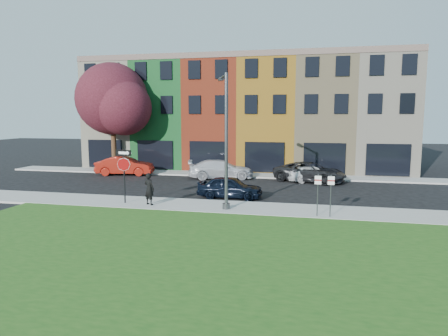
% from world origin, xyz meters
% --- Properties ---
extents(ground, '(120.00, 120.00, 0.00)m').
position_xyz_m(ground, '(0.00, 0.00, 0.00)').
color(ground, black).
rests_on(ground, ground).
extents(sidewalk_near, '(40.00, 3.00, 0.12)m').
position_xyz_m(sidewalk_near, '(2.00, 3.00, 0.06)').
color(sidewalk_near, gray).
rests_on(sidewalk_near, ground).
extents(sidewalk_far, '(40.00, 2.40, 0.12)m').
position_xyz_m(sidewalk_far, '(-3.00, 15.00, 0.06)').
color(sidewalk_far, gray).
rests_on(sidewalk_far, ground).
extents(rowhouse_block, '(30.00, 10.12, 10.00)m').
position_xyz_m(rowhouse_block, '(-2.50, 21.18, 4.99)').
color(rowhouse_block, beige).
rests_on(rowhouse_block, ground).
extents(stop_sign, '(1.03, 0.27, 3.03)m').
position_xyz_m(stop_sign, '(-6.40, 2.63, 2.28)').
color(stop_sign, black).
rests_on(stop_sign, sidewalk_near).
extents(man, '(0.95, 0.88, 1.79)m').
position_xyz_m(man, '(-4.84, 2.48, 1.01)').
color(man, black).
rests_on(man, sidewalk_near).
extents(sedan_near, '(1.80, 4.07, 1.36)m').
position_xyz_m(sedan_near, '(-0.92, 5.77, 0.68)').
color(sedan_near, black).
rests_on(sedan_near, ground).
extents(parked_car_red, '(3.49, 5.44, 1.58)m').
position_xyz_m(parked_car_red, '(-11.61, 13.24, 0.79)').
color(parked_car_red, maroon).
rests_on(parked_car_red, ground).
extents(parked_car_silver, '(4.85, 6.33, 1.51)m').
position_xyz_m(parked_car_silver, '(-3.17, 13.10, 0.76)').
color(parked_car_silver, silver).
rests_on(parked_car_silver, ground).
extents(parked_car_dark, '(6.04, 7.07, 1.51)m').
position_xyz_m(parked_car_dark, '(3.86, 13.01, 0.76)').
color(parked_car_dark, black).
rests_on(parked_car_dark, ground).
extents(parked_car_white, '(4.02, 4.82, 1.30)m').
position_xyz_m(parked_car_white, '(4.02, 13.00, 0.65)').
color(parked_car_white, white).
rests_on(parked_car_white, ground).
extents(street_lamp, '(1.15, 2.47, 7.12)m').
position_xyz_m(street_lamp, '(-0.52, 2.62, 3.71)').
color(street_lamp, '#444649').
rests_on(street_lamp, sidewalk_near).
extents(parking_sign_a, '(0.32, 0.10, 2.10)m').
position_xyz_m(parking_sign_a, '(4.28, 1.89, 1.44)').
color(parking_sign_a, '#444649').
rests_on(parking_sign_a, sidewalk_near).
extents(parking_sign_b, '(0.32, 0.08, 2.09)m').
position_xyz_m(parking_sign_b, '(4.90, 1.89, 1.43)').
color(parking_sign_b, '#444649').
rests_on(parking_sign_b, sidewalk_near).
extents(tree_purple, '(7.63, 6.67, 9.58)m').
position_xyz_m(tree_purple, '(-13.39, 15.12, 6.35)').
color(tree_purple, '#322010').
rests_on(tree_purple, sidewalk_far).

